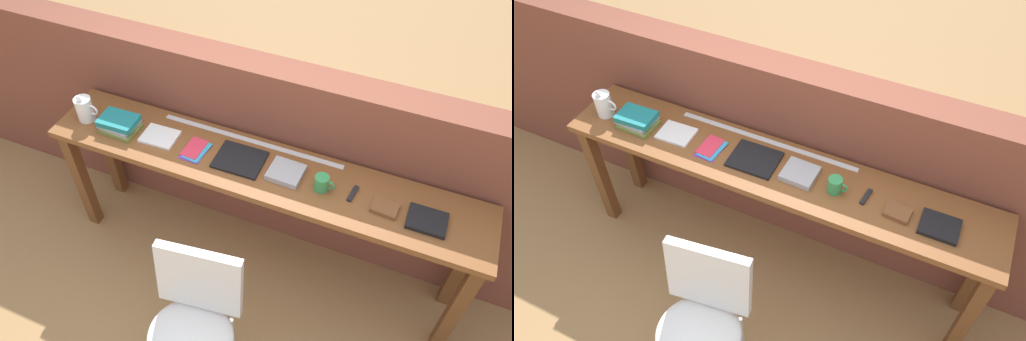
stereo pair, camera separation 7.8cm
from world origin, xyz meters
TOP-DOWN VIEW (x-y plane):
  - ground_plane at (0.00, 0.00)m, footprint 40.00×40.00m
  - brick_wall_back at (0.00, 0.64)m, footprint 6.00×0.20m
  - sideboard at (0.00, 0.30)m, footprint 2.50×0.44m
  - chair_white_moulded at (-0.03, -0.48)m, footprint 0.50×0.51m
  - pitcher_white at (-1.10, 0.27)m, footprint 0.14×0.10m
  - book_stack_leftmost at (-0.87, 0.27)m, footprint 0.23×0.19m
  - magazine_cycling at (-0.62, 0.29)m, footprint 0.21×0.17m
  - pamphlet_pile_colourful at (-0.38, 0.27)m, footprint 0.14×0.18m
  - book_open_centre at (-0.12, 0.30)m, footprint 0.27×0.22m
  - book_grey_hardcover at (0.15, 0.30)m, footprint 0.19×0.17m
  - mug at (0.36, 0.28)m, footprint 0.11×0.08m
  - multitool_folded at (0.52, 0.30)m, footprint 0.04×0.11m
  - leather_journal_brown at (0.69, 0.27)m, footprint 0.14×0.11m
  - book_repair_rightmost at (0.90, 0.27)m, footprint 0.19×0.16m
  - ruler_metal_back_edge at (-0.12, 0.47)m, footprint 1.10×0.03m

SIDE VIEW (x-z plane):
  - ground_plane at x=0.00m, z-range 0.00..0.00m
  - chair_white_moulded at x=-0.03m, z-range 0.08..0.97m
  - brick_wall_back at x=0.00m, z-range 0.00..1.30m
  - sideboard at x=0.00m, z-range 0.30..1.18m
  - ruler_metal_back_edge at x=-0.12m, z-range 0.88..0.88m
  - pamphlet_pile_colourful at x=-0.38m, z-range 0.88..0.89m
  - magazine_cycling at x=-0.62m, z-range 0.88..0.90m
  - multitool_folded at x=0.52m, z-range 0.88..0.90m
  - book_open_centre at x=-0.12m, z-range 0.88..0.90m
  - book_repair_rightmost at x=0.90m, z-range 0.88..0.90m
  - leather_journal_brown at x=0.69m, z-range 0.88..0.90m
  - book_grey_hardcover at x=0.15m, z-range 0.88..0.91m
  - book_stack_leftmost at x=-0.87m, z-range 0.88..0.96m
  - mug at x=0.36m, z-range 0.88..0.97m
  - pitcher_white at x=-1.10m, z-range 0.87..1.05m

